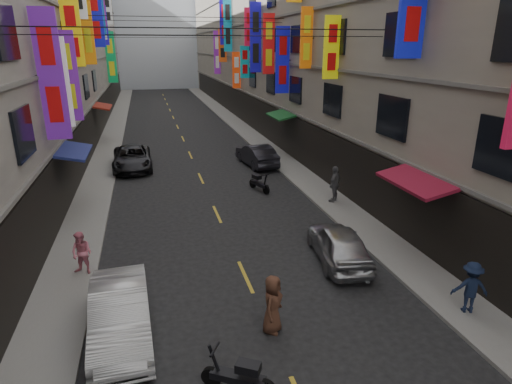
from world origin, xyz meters
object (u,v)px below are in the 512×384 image
pedestrian_rfar (335,184)px  car_right_mid (339,244)px  car_left_mid (120,314)px  pedestrian_lfar (82,253)px  scooter_crossing (239,376)px  car_right_far (257,155)px  pedestrian_crossing (273,304)px  car_left_far (132,158)px  pedestrian_rnear (471,287)px  scooter_far_right (259,183)px

pedestrian_rfar → car_right_mid: bearing=26.1°
car_left_mid → pedestrian_lfar: bearing=107.8°
pedestrian_lfar → pedestrian_rfar: pedestrian_rfar is taller
scooter_crossing → car_right_far: car_right_far is taller
scooter_crossing → pedestrian_crossing: 2.45m
pedestrian_crossing → car_left_far: bearing=47.8°
car_left_far → pedestrian_rfar: pedestrian_rfar is taller
scooter_crossing → pedestrian_crossing: bearing=-3.4°
pedestrian_rnear → pedestrian_crossing: size_ratio=0.93×
scooter_far_right → pedestrian_lfar: (-8.22, -7.46, 0.44)m
scooter_far_right → scooter_crossing: bearing=53.7°
scooter_crossing → pedestrian_lfar: bearing=63.5°
car_left_far → pedestrian_crossing: bearing=-78.8°
scooter_crossing → scooter_far_right: 14.53m
car_left_mid → pedestrian_lfar: size_ratio=2.86×
pedestrian_rnear → scooter_far_right: bearing=-56.5°
scooter_crossing → pedestrian_lfar: 7.68m
car_left_far → car_right_far: car_right_far is taller
pedestrian_lfar → pedestrian_crossing: (5.47, -4.49, -0.03)m
scooter_crossing → car_left_far: bearing=38.8°
scooter_far_right → car_left_far: 9.32m
scooter_crossing → pedestrian_rnear: pedestrian_rnear is taller
pedestrian_rfar → car_right_far: bearing=-117.4°
scooter_far_right → car_right_far: 5.30m
car_left_mid → pedestrian_rnear: pedestrian_rnear is taller
pedestrian_lfar → pedestrian_rfar: (11.37, 4.54, 0.16)m
car_left_far → car_right_mid: bearing=-64.3°
car_right_mid → pedestrian_rfar: 6.16m
scooter_far_right → car_left_far: bearing=-62.8°
car_right_far → pedestrian_rnear: pedestrian_rnear is taller
car_left_mid → car_left_far: car_left_mid is taller
car_right_far → pedestrian_lfar: size_ratio=2.86×
pedestrian_rnear → pedestrian_crossing: 5.86m
pedestrian_rfar → pedestrian_crossing: 10.80m
car_left_mid → car_left_far: size_ratio=0.85×
car_left_mid → pedestrian_rfar: (9.97, 8.28, 0.33)m
pedestrian_crossing → scooter_far_right: bearing=22.3°
car_right_far → pedestrian_rfar: (1.97, -8.07, 0.33)m
scooter_crossing → pedestrian_crossing: pedestrian_crossing is taller
car_right_mid → pedestrian_lfar: pedestrian_lfar is taller
scooter_crossing → pedestrian_lfar: size_ratio=1.05×
scooter_far_right → car_left_far: (-6.82, 6.35, 0.27)m
scooter_crossing → car_right_far: (5.31, 19.09, 0.28)m
scooter_far_right → pedestrian_rfar: pedestrian_rfar is taller
car_right_far → pedestrian_rfar: pedestrian_rfar is taller
pedestrian_rfar → scooter_crossing: bearing=15.4°
pedestrian_rnear → pedestrian_crossing: (-5.82, 0.69, -0.06)m
car_left_mid → car_right_far: (8.00, 16.35, -0.00)m
car_right_mid → pedestrian_rfar: bearing=-104.9°
pedestrian_rfar → scooter_far_right: bearing=-83.9°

